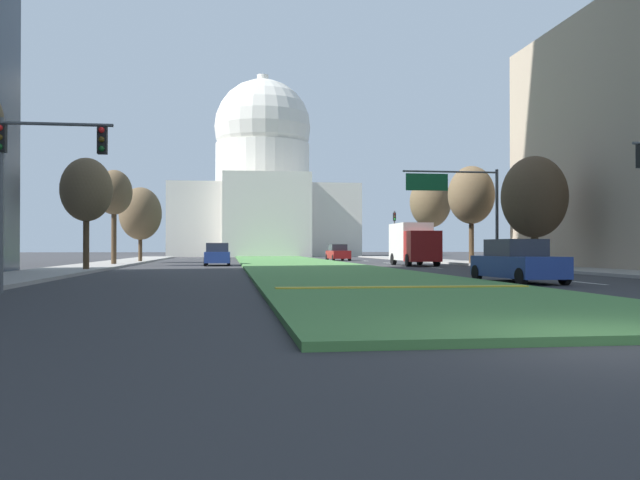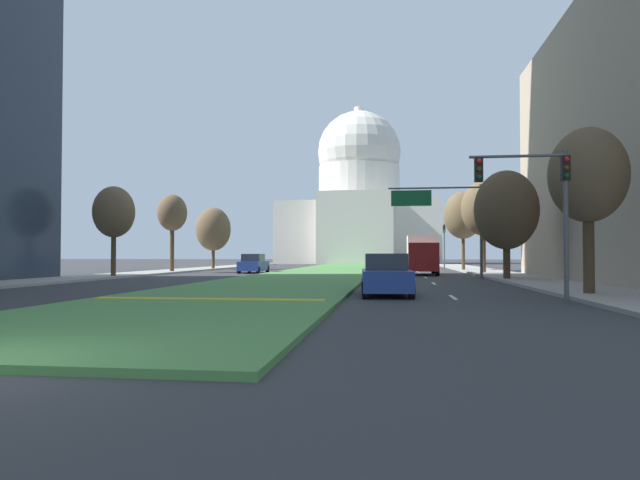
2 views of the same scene
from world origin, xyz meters
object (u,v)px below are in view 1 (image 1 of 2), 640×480
object	(u,v)px
capitol_building	(263,184)
street_tree_right_far	(471,195)
sedan_lead_stopped	(517,262)
box_truck_delivery	(414,243)
traffic_light_far_right	(394,229)
street_tree_left_far	(114,193)
street_tree_left_distant	(140,214)
traffic_light_near_left	(31,166)
sedan_distant	(338,253)
street_tree_right_mid	(534,197)
street_tree_left_mid	(86,190)
overhead_guide_sign	(461,197)
street_tree_right_distant	(430,202)
sedan_midblock	(217,255)

from	to	relation	value
capitol_building	street_tree_right_far	size ratio (longest dim) A/B	3.67
sedan_lead_stopped	box_truck_delivery	xyz separation A→B (m)	(2.63, 23.83, 0.88)
traffic_light_far_right	street_tree_left_far	size ratio (longest dim) A/B	0.73
sedan_lead_stopped	street_tree_left_distant	bearing A→B (deg)	117.89
traffic_light_near_left	sedan_distant	world-z (taller)	traffic_light_near_left
street_tree_right_mid	capitol_building	bearing A→B (deg)	101.45
capitol_building	street_tree_left_mid	xyz separation A→B (m)	(-13.29, -64.99, -6.64)
traffic_light_near_left	street_tree_left_distant	distance (m)	39.73
street_tree_right_mid	street_tree_right_far	world-z (taller)	street_tree_right_far
traffic_light_far_right	sedan_distant	world-z (taller)	traffic_light_far_right
overhead_guide_sign	street_tree_right_distant	distance (m)	17.51
overhead_guide_sign	traffic_light_near_left	bearing A→B (deg)	-134.84
street_tree_left_mid	street_tree_right_far	bearing A→B (deg)	22.45
traffic_light_near_left	sedan_lead_stopped	world-z (taller)	traffic_light_near_left
overhead_guide_sign	sedan_distant	size ratio (longest dim) A/B	1.55
box_truck_delivery	traffic_light_near_left	bearing A→B (deg)	-125.17
box_truck_delivery	street_tree_right_far	bearing A→B (deg)	17.06
box_truck_delivery	street_tree_left_mid	bearing A→B (deg)	-156.33
street_tree_left_mid	sedan_midblock	bearing A→B (deg)	58.47
overhead_guide_sign	sedan_midblock	distance (m)	18.63
traffic_light_near_left	traffic_light_far_right	bearing A→B (deg)	63.99
sedan_lead_stopped	traffic_light_far_right	bearing A→B (deg)	81.94
capitol_building	street_tree_right_distant	bearing A→B (deg)	-73.91
traffic_light_far_right	sedan_midblock	bearing A→B (deg)	-136.09
street_tree_left_far	box_truck_delivery	world-z (taller)	street_tree_left_far
traffic_light_far_right	street_tree_left_mid	world-z (taller)	street_tree_left_mid
traffic_light_near_left	box_truck_delivery	world-z (taller)	traffic_light_near_left
street_tree_right_distant	traffic_light_far_right	bearing A→B (deg)	96.43
street_tree_right_distant	sedan_lead_stopped	size ratio (longest dim) A/B	1.68
capitol_building	street_tree_left_distant	xyz separation A→B (m)	(-13.06, -43.58, -6.89)
sedan_distant	street_tree_right_distant	bearing A→B (deg)	-49.52
street_tree_left_far	street_tree_right_far	bearing A→B (deg)	-0.87
street_tree_left_far	street_tree_right_far	distance (m)	27.29
street_tree_left_distant	sedan_lead_stopped	distance (m)	40.55
capitol_building	box_truck_delivery	size ratio (longest dim) A/B	4.46
capitol_building	traffic_light_far_right	xyz separation A→B (m)	(11.97, -35.91, -7.92)
street_tree_right_mid	street_tree_right_distant	world-z (taller)	street_tree_right_distant
traffic_light_near_left	capitol_building	bearing A→B (deg)	82.39
street_tree_left_far	sedan_lead_stopped	world-z (taller)	street_tree_left_far
capitol_building	street_tree_left_far	size ratio (longest dim) A/B	4.03
overhead_guide_sign	street_tree_left_mid	distance (m)	23.17
traffic_light_near_left	overhead_guide_sign	size ratio (longest dim) A/B	0.80
overhead_guide_sign	box_truck_delivery	bearing A→B (deg)	100.43
sedan_lead_stopped	traffic_light_near_left	bearing A→B (deg)	-166.81
street_tree_left_far	street_tree_left_distant	bearing A→B (deg)	86.37
traffic_light_far_right	street_tree_right_mid	distance (m)	29.57
traffic_light_far_right	box_truck_delivery	xyz separation A→B (m)	(-3.51, -19.54, -1.64)
traffic_light_far_right	street_tree_right_mid	bearing A→B (deg)	-87.52
street_tree_right_distant	sedan_midblock	xyz separation A→B (m)	(-19.17, -8.25, -4.72)
traffic_light_far_right	overhead_guide_sign	world-z (taller)	overhead_guide_sign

